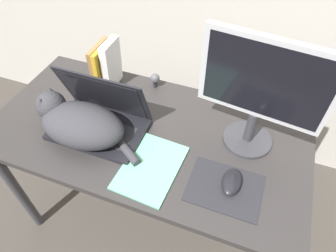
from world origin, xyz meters
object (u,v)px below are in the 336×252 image
(book_row, at_px, (106,65))
(notepad, at_px, (151,167))
(laptop, at_px, (100,119))
(webcam, at_px, (155,79))
(computer_mouse, at_px, (232,182))
(external_monitor, at_px, (262,91))
(cat, at_px, (79,123))

(book_row, height_order, notepad, book_row)
(laptop, relative_size, webcam, 5.26)
(computer_mouse, xyz_separation_m, notepad, (-0.28, -0.03, -0.01))
(laptop, relative_size, book_row, 1.63)
(computer_mouse, distance_m, notepad, 0.28)
(external_monitor, bearing_deg, webcam, 159.02)
(external_monitor, relative_size, book_row, 1.99)
(external_monitor, distance_m, notepad, 0.46)
(laptop, bearing_deg, webcam, 71.38)
(computer_mouse, bearing_deg, laptop, 171.33)
(book_row, bearing_deg, external_monitor, -10.63)
(book_row, height_order, webcam, book_row)
(cat, relative_size, computer_mouse, 4.08)
(laptop, bearing_deg, external_monitor, 13.55)
(laptop, xyz_separation_m, external_monitor, (0.55, 0.13, 0.20))
(external_monitor, bearing_deg, laptop, -166.45)
(book_row, xyz_separation_m, notepad, (0.36, -0.37, -0.10))
(cat, distance_m, notepad, 0.32)
(laptop, height_order, cat, laptop)
(book_row, relative_size, webcam, 3.23)
(laptop, height_order, external_monitor, external_monitor)
(external_monitor, xyz_separation_m, notepad, (-0.30, -0.25, -0.24))
(computer_mouse, relative_size, book_row, 0.50)
(webcam, bearing_deg, laptop, -108.62)
(cat, height_order, notepad, cat)
(external_monitor, distance_m, computer_mouse, 0.31)
(computer_mouse, height_order, notepad, computer_mouse)
(webcam, bearing_deg, cat, -111.82)
(cat, xyz_separation_m, webcam, (0.15, 0.38, -0.03))
(cat, xyz_separation_m, computer_mouse, (0.59, -0.01, -0.06))
(external_monitor, bearing_deg, book_row, 169.37)
(notepad, bearing_deg, laptop, 156.18)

